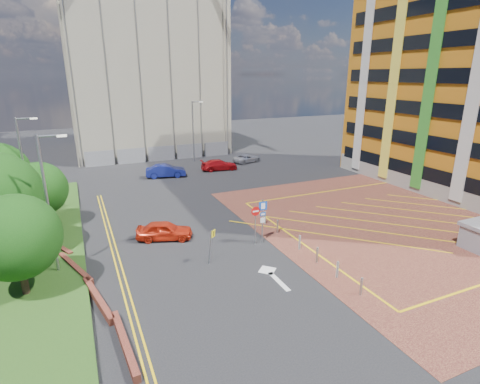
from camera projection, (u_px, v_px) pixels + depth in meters
ground at (262, 250)px, 25.27m from camera, size 140.00×140.00×0.00m
forecourt at (414, 218)px, 30.71m from camera, size 26.00×26.00×0.02m
retaining_wall at (72, 269)px, 22.35m from camera, size 6.06×20.33×0.40m
tree_a at (16, 237)px, 18.76m from camera, size 4.40×4.40×5.41m
tree_c at (40, 189)px, 27.76m from camera, size 4.00×4.00×4.90m
lamp_left_near at (49, 200)px, 20.77m from camera, size 1.53×0.16×8.00m
lamp_left_far at (25, 165)px, 28.70m from camera, size 1.53×0.16×8.00m
lamp_back at (194, 129)px, 49.93m from camera, size 1.53×0.16×8.00m
sign_cluster at (260, 217)px, 25.65m from camera, size 1.17×0.12×3.20m
warning_sign at (211, 242)px, 23.02m from camera, size 0.57×0.38×2.25m
bollard_row at (305, 247)px, 24.57m from camera, size 0.14×11.14×0.90m
construction_building at (143, 77)px, 56.79m from camera, size 21.20×19.20×22.00m
construction_fence at (169, 153)px, 51.48m from camera, size 21.60×0.06×2.00m
car_red_left at (164, 230)px, 26.70m from camera, size 4.23×2.80×1.34m
car_blue_back at (166, 171)px, 42.93m from camera, size 4.71×2.45×1.48m
car_red_back at (219, 165)px, 46.16m from camera, size 4.66×2.30×1.30m
car_silver_back at (247, 158)px, 50.23m from camera, size 4.33×2.93×1.10m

